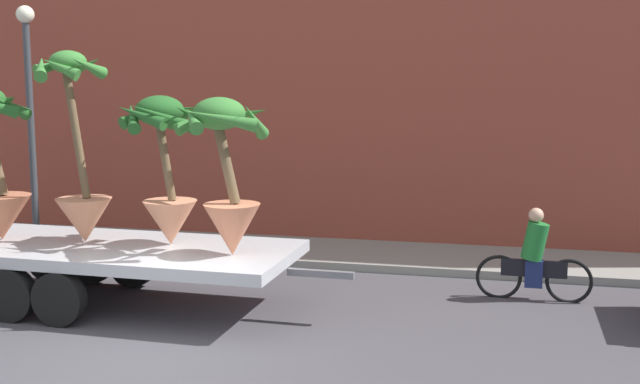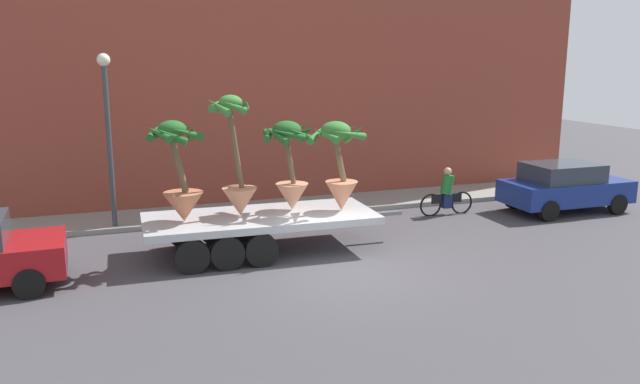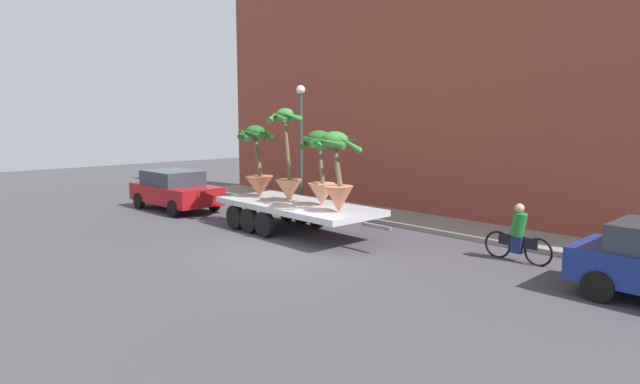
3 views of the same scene
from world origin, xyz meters
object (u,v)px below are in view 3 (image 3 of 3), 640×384
Objects in this scene: potted_palm_rear at (288,166)px; flatbed_trailer at (292,209)px; trailing_car at (175,189)px; potted_palm_middle at (258,165)px; cyclist at (518,236)px; potted_palm_front at (337,172)px; potted_palm_extra at (321,166)px; street_lamp at (301,129)px.

flatbed_trailer is at bearing -18.46° from potted_palm_rear.
potted_palm_middle is at bearing 7.25° from trailing_car.
flatbed_trailer is at bearing -164.41° from cyclist.
potted_palm_rear is 1.30× the size of potted_palm_front.
potted_palm_rear reaches higher than potted_palm_middle.
potted_palm_rear is at bearing -174.46° from potted_palm_extra.
potted_palm_front is 0.48× the size of street_lamp.
potted_palm_middle reaches higher than flatbed_trailer.
potted_palm_extra is 7.73m from trailing_car.
cyclist is (4.44, 2.11, -1.48)m from potted_palm_front.
street_lamp is (-5.50, 3.54, 1.08)m from potted_palm_front.
potted_palm_extra is at bearing -35.37° from street_lamp.
potted_palm_extra is at bearing 6.69° from trailing_car.
potted_palm_extra reaches higher than trailing_car.
trailing_car is at bearing -173.04° from potted_palm_rear.
street_lamp reaches higher than potted_palm_front.
flatbed_trailer is 3.71× the size of cyclist.
flatbed_trailer is 2.27× the size of potted_palm_rear.
trailing_car is 0.87× the size of street_lamp.
potted_palm_rear reaches higher than potted_palm_front.
flatbed_trailer is 1.63× the size of trailing_car.
street_lamp is at bearing 134.17° from flatbed_trailer.
potted_palm_extra is (2.83, 0.28, 0.14)m from potted_palm_middle.
potted_palm_rear is 1.63× the size of cyclist.
potted_palm_front is at bearing -154.59° from cyclist.
flatbed_trailer is 2.78× the size of potted_palm_middle.
flatbed_trailer is 2.94× the size of potted_palm_front.
flatbed_trailer is at bearing -167.85° from potted_palm_extra.
potted_palm_extra is 0.55× the size of trailing_car.
potted_palm_rear is 0.72× the size of trailing_car.
potted_palm_middle is (-1.72, -0.05, 1.29)m from flatbed_trailer.
potted_palm_rear is 1.29× the size of potted_palm_extra.
flatbed_trailer is at bearing 5.74° from trailing_car.
potted_palm_middle is 0.51× the size of street_lamp.
potted_palm_rear is 1.23× the size of potted_palm_middle.
potted_palm_front is 1.00× the size of potted_palm_extra.
cyclist is at bearing 14.17° from potted_palm_rear.
cyclist is 0.44× the size of trailing_car.
potted_palm_extra is (1.41, 0.14, 0.06)m from potted_palm_rear.
potted_palm_front is (2.28, -0.23, 1.38)m from flatbed_trailer.
street_lamp reaches higher than flatbed_trailer.
potted_palm_middle is at bearing 177.32° from potted_palm_front.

